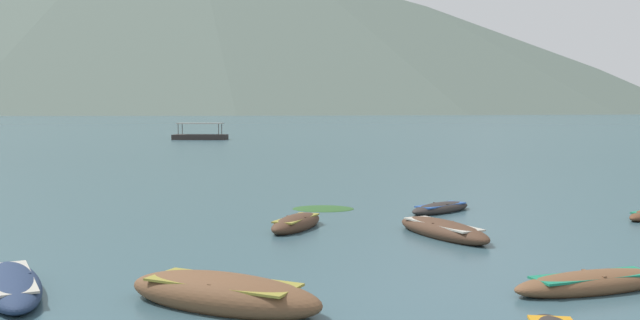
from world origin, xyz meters
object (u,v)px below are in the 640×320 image
at_px(rowboat_5, 443,230).
at_px(rowboat_11, 11,285).
at_px(rowboat_4, 593,283).
at_px(ferry_1, 200,136).
at_px(rowboat_1, 223,294).
at_px(rowboat_7, 296,223).
at_px(rowboat_6, 441,208).

height_order(rowboat_5, rowboat_11, rowboat_5).
bearing_deg(rowboat_4, rowboat_5, 106.16).
bearing_deg(rowboat_11, ferry_1, 94.69).
xyz_separation_m(rowboat_1, ferry_1, (-11.39, 81.68, 0.18)).
bearing_deg(rowboat_1, rowboat_7, 80.06).
distance_m(rowboat_5, rowboat_11, 12.74).
bearing_deg(ferry_1, rowboat_4, -76.36).
height_order(rowboat_1, rowboat_6, rowboat_1).
height_order(rowboat_1, rowboat_7, rowboat_1).
height_order(rowboat_6, rowboat_11, rowboat_11).
distance_m(rowboat_1, rowboat_5, 9.80).
relative_size(rowboat_1, rowboat_11, 1.03).
xyz_separation_m(rowboat_6, rowboat_11, (-12.21, -11.44, 0.04)).
distance_m(rowboat_1, rowboat_11, 4.95).
bearing_deg(rowboat_6, rowboat_11, -136.85).
height_order(rowboat_5, rowboat_6, rowboat_5).
distance_m(rowboat_1, rowboat_4, 8.26).
bearing_deg(ferry_1, rowboat_6, -74.75).
bearing_deg(ferry_1, rowboat_1, -82.06).
relative_size(rowboat_1, rowboat_4, 1.09).
xyz_separation_m(rowboat_1, rowboat_4, (8.21, 0.91, -0.10)).
height_order(rowboat_4, rowboat_6, rowboat_4).
bearing_deg(rowboat_6, ferry_1, 105.25).
distance_m(rowboat_5, rowboat_6, 5.30).
relative_size(rowboat_5, ferry_1, 0.57).
distance_m(rowboat_4, ferry_1, 83.12).
bearing_deg(rowboat_6, rowboat_4, -86.13).
height_order(rowboat_7, rowboat_11, rowboat_7).
xyz_separation_m(rowboat_4, rowboat_7, (-6.62, 8.18, 0.02)).
height_order(rowboat_4, rowboat_11, rowboat_11).
bearing_deg(rowboat_1, rowboat_4, 6.31).
bearing_deg(rowboat_11, rowboat_7, 50.87).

